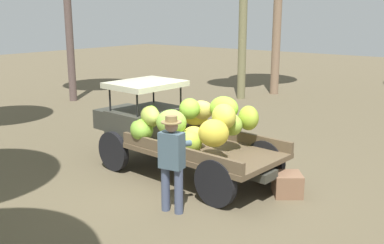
% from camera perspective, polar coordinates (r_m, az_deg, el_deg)
% --- Properties ---
extents(ground_plane, '(60.00, 60.00, 0.00)m').
position_cam_1_polar(ground_plane, '(9.01, 0.11, -7.86)').
color(ground_plane, brown).
extents(truck, '(4.54, 2.05, 1.87)m').
position_cam_1_polar(truck, '(9.32, -2.21, -0.85)').
color(truck, '#38382F').
rests_on(truck, ground).
extents(farmer, '(0.52, 0.49, 1.69)m').
position_cam_1_polar(farmer, '(7.48, -2.58, -4.64)').
color(farmer, '#47516C').
rests_on(farmer, ground).
extents(wooden_crate, '(0.71, 0.71, 0.42)m').
position_cam_1_polar(wooden_crate, '(8.59, 12.08, -7.78)').
color(wooden_crate, '#845E44').
rests_on(wooden_crate, ground).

